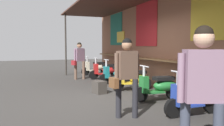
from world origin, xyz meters
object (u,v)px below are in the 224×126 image
Objects in this scene: scooter_yellow at (134,79)px; scooter_blue at (196,97)px; scooter_teal at (118,74)px; shopper_browsing at (204,84)px; merchandise_crate at (99,87)px; scooter_green at (160,86)px; shopper_with_handbag at (126,70)px; scooter_cream at (97,67)px; scooter_red at (106,70)px; shopper_passing at (79,57)px.

scooter_yellow and scooter_blue have the same top height.
shopper_browsing is (6.24, -1.52, 0.67)m from scooter_teal.
scooter_yellow reaches higher than merchandise_crate.
scooter_teal is 1.00× the size of scooter_yellow.
scooter_teal is 1.00× the size of scooter_green.
scooter_green is (1.54, 0.00, 0.00)m from scooter_yellow.
shopper_with_handbag reaches higher than merchandise_crate.
scooter_cream is at bearing -86.57° from scooter_yellow.
shopper_browsing is at bearing -5.95° from shopper_with_handbag.
scooter_yellow is at bearing -87.62° from scooter_green.
shopper_browsing reaches higher than scooter_green.
scooter_green is 3.65m from shopper_browsing.
scooter_cream is 1.46m from scooter_red.
scooter_red is 1.00× the size of scooter_blue.
scooter_teal is at bearing -86.57° from scooter_yellow.
scooter_green is 4.81m from shopper_passing.
scooter_green is at bearing -7.54° from shopper_passing.
scooter_blue is at bearing 23.71° from merchandise_crate.
scooter_red is 2.78m from scooter_yellow.
scooter_blue is at bearing 93.44° from scooter_yellow.
scooter_yellow is (4.25, -0.00, 0.00)m from scooter_cream.
scooter_yellow is 2.97m from scooter_blue.
scooter_red is 5.62m from shopper_with_handbag.
shopper_passing reaches higher than scooter_red.
scooter_red is at bearing 53.93° from shopper_passing.
shopper_passing is at bearing 178.12° from merchandise_crate.
scooter_blue is 1.65m from shopper_with_handbag.
shopper_with_handbag reaches higher than scooter_blue.
shopper_passing reaches higher than scooter_green.
shopper_with_handbag is (2.60, -1.49, 0.61)m from scooter_yellow.
shopper_passing reaches higher than scooter_blue.
scooter_yellow is 1.54m from scooter_green.
shopper_with_handbag is at bearing 63.61° from scooter_yellow.
scooter_red is 0.86× the size of shopper_passing.
scooter_cream is 3.47× the size of merchandise_crate.
scooter_green is at bearing -6.51° from shopper_browsing.
merchandise_crate is (4.34, -1.26, -0.19)m from scooter_cream.
scooter_blue is (5.75, 0.00, 0.00)m from scooter_red.
merchandise_crate is (-2.50, 0.22, -0.80)m from shopper_with_handbag.
scooter_teal and scooter_yellow have the same top height.
scooter_red is at bearing -91.29° from scooter_teal.
scooter_blue is (1.42, 0.00, 0.00)m from scooter_green.
scooter_yellow is at bearing 145.10° from shopper_with_handbag.
scooter_blue reaches higher than merchandise_crate.
scooter_yellow is 3.35m from shopper_passing.
shopper_browsing is at bearing 82.10° from scooter_cream.
shopper_browsing is (1.82, -1.52, 0.67)m from scooter_blue.
shopper_with_handbag is 0.95× the size of shopper_browsing.
scooter_cream is at bearing -88.96° from scooter_blue.
scooter_green and scooter_blue have the same top height.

